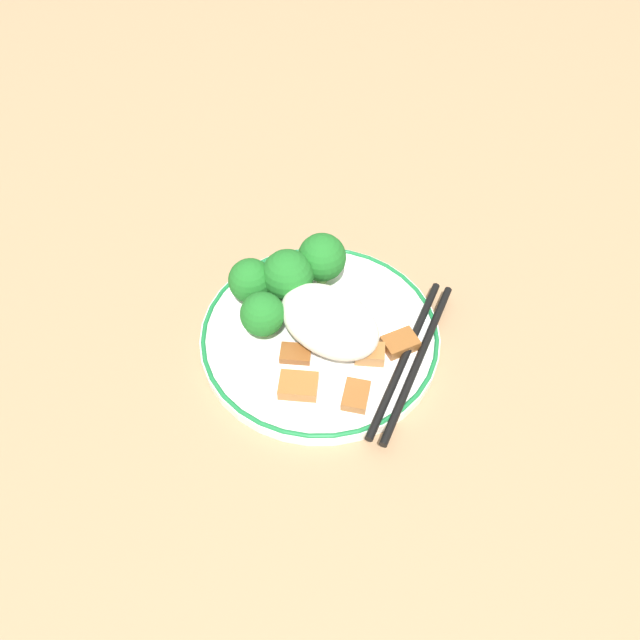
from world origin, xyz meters
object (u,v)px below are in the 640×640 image
object	(u,v)px
broccoli_back_right	(251,281)
chopsticks	(412,358)
broccoli_back_center	(288,276)
broccoli_mid_left	(263,315)
plate	(320,335)
broccoli_back_left	(322,258)

from	to	relation	value
broccoli_back_right	chopsticks	xyz separation A→B (m)	(-0.18, -0.04, -0.03)
broccoli_back_center	broccoli_mid_left	distance (m)	0.05
plate	broccoli_mid_left	world-z (taller)	broccoli_mid_left
chopsticks	broccoli_back_center	bearing A→B (deg)	5.31
broccoli_back_center	broccoli_mid_left	xyz separation A→B (m)	(-0.01, 0.05, -0.01)
broccoli_back_right	chopsticks	world-z (taller)	broccoli_back_right
plate	broccoli_back_left	bearing A→B (deg)	-52.80
plate	broccoli_back_center	bearing A→B (deg)	-16.03
broccoli_back_left	chopsticks	xyz separation A→B (m)	(-0.14, 0.03, -0.03)
broccoli_mid_left	chopsticks	distance (m)	0.16
plate	chopsticks	bearing A→B (deg)	-162.17
broccoli_back_left	broccoli_mid_left	distance (m)	0.09
broccoli_back_left	broccoli_mid_left	xyz separation A→B (m)	(0.00, 0.09, -0.01)
broccoli_back_left	broccoli_back_right	xyz separation A→B (m)	(0.04, 0.07, -0.01)
broccoli_mid_left	plate	bearing A→B (deg)	-141.27
broccoli_back_left	broccoli_back_center	size ratio (longest dim) A/B	1.01
broccoli_back_center	chopsticks	distance (m)	0.15
broccoli_back_left	broccoli_back_right	bearing A→B (deg)	58.78
plate	broccoli_mid_left	distance (m)	0.07
broccoli_back_left	broccoli_mid_left	world-z (taller)	broccoli_back_left
broccoli_back_left	chopsticks	size ratio (longest dim) A/B	0.31
broccoli_back_left	broccoli_back_center	bearing A→B (deg)	72.98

